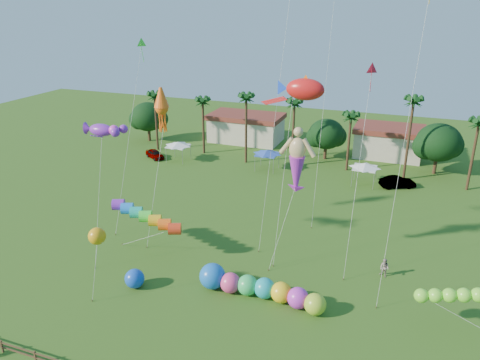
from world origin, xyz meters
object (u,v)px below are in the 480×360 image
(spectator_b, at_px, (384,268))
(caterpillar_inflatable, at_px, (256,287))
(car_b, at_px, (398,182))
(car_a, at_px, (155,154))
(blue_ball, at_px, (135,279))

(spectator_b, xyz_separation_m, caterpillar_inflatable, (-9.78, -7.09, 0.07))
(car_b, bearing_deg, car_a, 64.78)
(car_b, height_order, caterpillar_inflatable, caterpillar_inflatable)
(caterpillar_inflatable, height_order, blue_ball, caterpillar_inflatable)
(spectator_b, distance_m, caterpillar_inflatable, 12.08)
(caterpillar_inflatable, bearing_deg, car_a, 134.54)
(car_b, relative_size, spectator_b, 2.61)
(car_b, xyz_separation_m, caterpillar_inflatable, (-9.62, -29.88, 0.19))
(spectator_b, xyz_separation_m, blue_ball, (-20.13, -9.41, -0.03))
(spectator_b, relative_size, blue_ball, 1.04)
(car_b, height_order, spectator_b, spectator_b)
(blue_ball, bearing_deg, car_b, 58.19)
(blue_ball, bearing_deg, car_a, 117.61)
(car_a, distance_m, car_b, 36.46)
(car_a, height_order, caterpillar_inflatable, caterpillar_inflatable)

